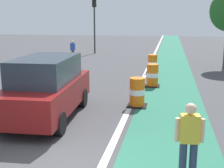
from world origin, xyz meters
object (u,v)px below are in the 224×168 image
traffic_light_corner (94,15)px  traffic_barrel_back (152,64)px  traffic_barrel_front (137,93)px  traffic_barrel_mid (152,76)px  skateboarder_on_lane (189,142)px  parked_suv_nearest (47,87)px  pedestrian_crossing (73,50)px

traffic_light_corner → traffic_barrel_back: bearing=-56.9°
traffic_barrel_front → traffic_barrel_mid: (0.36, 3.51, 0.00)m
skateboarder_on_lane → traffic_barrel_front: 5.49m
traffic_barrel_back → traffic_light_corner: bearing=123.1°
parked_suv_nearest → traffic_light_corner: traffic_light_corner is taller
traffic_barrel_back → pedestrian_crossing: 7.18m
traffic_barrel_mid → traffic_barrel_back: same height
traffic_barrel_front → traffic_barrel_back: bearing=89.0°
skateboarder_on_lane → parked_suv_nearest: bearing=142.3°
traffic_barrel_back → traffic_light_corner: (-5.87, 9.02, 2.97)m
pedestrian_crossing → parked_suv_nearest: bearing=-75.4°
skateboarder_on_lane → parked_suv_nearest: size_ratio=0.36×
traffic_barrel_front → pedestrian_crossing: bearing=119.2°
traffic_barrel_back → pedestrian_crossing: bearing=150.1°
traffic_barrel_front → pedestrian_crossing: (-6.09, 10.90, 0.33)m
parked_suv_nearest → traffic_barrel_back: parked_suv_nearest is taller
skateboarder_on_lane → traffic_barrel_mid: bearing=98.0°
traffic_barrel_mid → pedestrian_crossing: (-6.44, 7.39, 0.33)m
traffic_barrel_back → pedestrian_crossing: size_ratio=0.68×
parked_suv_nearest → traffic_barrel_mid: size_ratio=4.30×
parked_suv_nearest → traffic_barrel_mid: (3.12, 5.40, -0.50)m
traffic_barrel_back → traffic_barrel_mid: bearing=-86.6°
skateboarder_on_lane → pedestrian_crossing: 17.87m
traffic_light_corner → traffic_barrel_front: bearing=-70.7°
skateboarder_on_lane → traffic_light_corner: 22.95m
traffic_barrel_mid → parked_suv_nearest: bearing=-120.0°
skateboarder_on_lane → pedestrian_crossing: (-7.67, 16.15, -0.05)m
skateboarder_on_lane → traffic_barrel_front: bearing=106.8°
parked_suv_nearest → traffic_barrel_mid: bearing=60.0°
traffic_barrel_back → traffic_light_corner: traffic_light_corner is taller
traffic_barrel_front → traffic_barrel_back: size_ratio=1.00×
parked_suv_nearest → traffic_light_corner: bearing=99.3°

